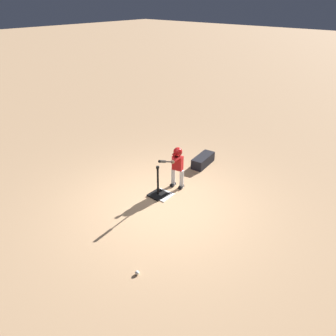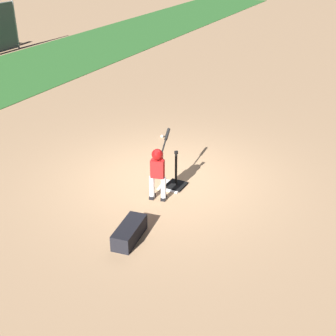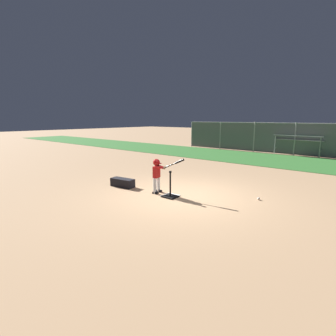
{
  "view_description": "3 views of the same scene",
  "coord_description": "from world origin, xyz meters",
  "px_view_note": "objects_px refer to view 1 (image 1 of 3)",
  "views": [
    {
      "loc": [
        4.61,
        4.16,
        4.26
      ],
      "look_at": [
        -0.22,
        -0.05,
        0.85
      ],
      "focal_mm": 35.0,
      "sensor_mm": 36.0,
      "label": 1
    },
    {
      "loc": [
        -7.67,
        -4.05,
        4.66
      ],
      "look_at": [
        -0.52,
        -0.35,
        0.55
      ],
      "focal_mm": 50.0,
      "sensor_mm": 36.0,
      "label": 2
    },
    {
      "loc": [
        4.53,
        -6.04,
        2.29
      ],
      "look_at": [
        -0.49,
        -0.13,
        0.8
      ],
      "focal_mm": 28.0,
      "sensor_mm": 36.0,
      "label": 3
    }
  ],
  "objects_px": {
    "batter_child": "(177,163)",
    "equipment_bag": "(203,160)",
    "baseball": "(137,273)",
    "batting_tee": "(158,191)"
  },
  "relations": [
    {
      "from": "batter_child",
      "to": "equipment_bag",
      "type": "xyz_separation_m",
      "value": [
        -1.42,
        -0.22,
        -0.54
      ]
    },
    {
      "from": "baseball",
      "to": "equipment_bag",
      "type": "bearing_deg",
      "value": -159.19
    },
    {
      "from": "batting_tee",
      "to": "equipment_bag",
      "type": "xyz_separation_m",
      "value": [
        -2.0,
        -0.12,
        0.02
      ]
    },
    {
      "from": "batting_tee",
      "to": "equipment_bag",
      "type": "relative_size",
      "value": 0.93
    },
    {
      "from": "batting_tee",
      "to": "equipment_bag",
      "type": "distance_m",
      "value": 2.0
    },
    {
      "from": "batting_tee",
      "to": "baseball",
      "type": "relative_size",
      "value": 10.59
    },
    {
      "from": "equipment_bag",
      "to": "batting_tee",
      "type": "bearing_deg",
      "value": -4.88
    },
    {
      "from": "batting_tee",
      "to": "batter_child",
      "type": "bearing_deg",
      "value": 170.93
    },
    {
      "from": "batter_child",
      "to": "baseball",
      "type": "height_order",
      "value": "batter_child"
    },
    {
      "from": "batter_child",
      "to": "baseball",
      "type": "bearing_deg",
      "value": 26.63
    }
  ]
}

